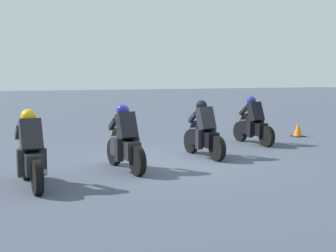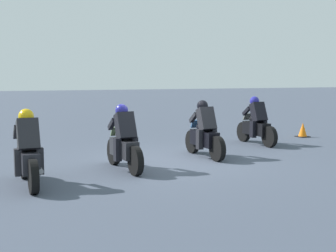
{
  "view_description": "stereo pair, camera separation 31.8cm",
  "coord_description": "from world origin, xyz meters",
  "px_view_note": "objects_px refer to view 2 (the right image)",
  "views": [
    {
      "loc": [
        -10.52,
        4.69,
        2.14
      ],
      "look_at": [
        -0.0,
        0.03,
        0.9
      ],
      "focal_mm": 49.46,
      "sensor_mm": 36.0,
      "label": 1
    },
    {
      "loc": [
        -10.64,
        4.4,
        2.14
      ],
      "look_at": [
        -0.0,
        0.03,
        0.9
      ],
      "focal_mm": 49.46,
      "sensor_mm": 36.0,
      "label": 2
    }
  ],
  "objects_px": {
    "traffic_cone": "(303,130)",
    "rider_lane_a": "(256,125)",
    "rider_lane_b": "(204,134)",
    "rider_lane_c": "(124,143)",
    "rider_lane_d": "(28,154)"
  },
  "relations": [
    {
      "from": "rider_lane_b",
      "to": "traffic_cone",
      "type": "distance_m",
      "value": 5.56
    },
    {
      "from": "rider_lane_c",
      "to": "rider_lane_d",
      "type": "bearing_deg",
      "value": 106.05
    },
    {
      "from": "rider_lane_b",
      "to": "rider_lane_c",
      "type": "height_order",
      "value": "same"
    },
    {
      "from": "rider_lane_d",
      "to": "traffic_cone",
      "type": "bearing_deg",
      "value": -69.23
    },
    {
      "from": "rider_lane_c",
      "to": "traffic_cone",
      "type": "bearing_deg",
      "value": -71.12
    },
    {
      "from": "rider_lane_a",
      "to": "rider_lane_d",
      "type": "bearing_deg",
      "value": 111.2
    },
    {
      "from": "rider_lane_a",
      "to": "rider_lane_c",
      "type": "relative_size",
      "value": 1.0
    },
    {
      "from": "traffic_cone",
      "to": "rider_lane_a",
      "type": "bearing_deg",
      "value": 109.06
    },
    {
      "from": "rider_lane_a",
      "to": "traffic_cone",
      "type": "distance_m",
      "value": 2.67
    },
    {
      "from": "rider_lane_b",
      "to": "rider_lane_d",
      "type": "relative_size",
      "value": 1.0
    },
    {
      "from": "rider_lane_b",
      "to": "rider_lane_c",
      "type": "distance_m",
      "value": 2.6
    },
    {
      "from": "rider_lane_b",
      "to": "traffic_cone",
      "type": "bearing_deg",
      "value": -66.67
    },
    {
      "from": "traffic_cone",
      "to": "rider_lane_b",
      "type": "bearing_deg",
      "value": 114.55
    },
    {
      "from": "rider_lane_b",
      "to": "traffic_cone",
      "type": "relative_size",
      "value": 3.97
    },
    {
      "from": "rider_lane_c",
      "to": "rider_lane_d",
      "type": "relative_size",
      "value": 1.0
    }
  ]
}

